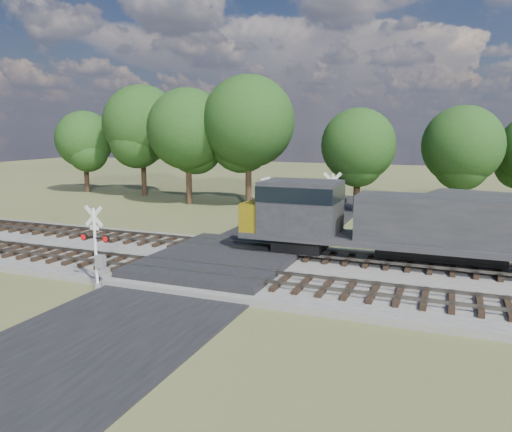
% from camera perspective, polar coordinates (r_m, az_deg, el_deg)
% --- Properties ---
extents(ground, '(160.00, 160.00, 0.00)m').
position_cam_1_polar(ground, '(25.47, -4.23, -6.05)').
color(ground, '#4A552D').
rests_on(ground, ground).
extents(ballast_bed, '(140.00, 10.00, 0.30)m').
position_cam_1_polar(ballast_bed, '(23.54, 19.04, -7.55)').
color(ballast_bed, gray).
rests_on(ballast_bed, ground).
extents(road, '(7.00, 60.00, 0.08)m').
position_cam_1_polar(road, '(25.45, -4.23, -5.97)').
color(road, black).
rests_on(road, ground).
extents(crossing_panel, '(7.00, 9.00, 0.62)m').
position_cam_1_polar(crossing_panel, '(25.82, -3.76, -5.10)').
color(crossing_panel, '#262628').
rests_on(crossing_panel, ground).
extents(track_near, '(140.00, 2.60, 0.33)m').
position_cam_1_polar(track_near, '(22.40, 0.76, -7.17)').
color(track_near, black).
rests_on(track_near, ballast_bed).
extents(track_far, '(140.00, 2.60, 0.33)m').
position_cam_1_polar(track_far, '(26.96, 4.56, -4.25)').
color(track_far, black).
rests_on(track_far, ballast_bed).
extents(crossing_signal_near, '(1.51, 0.33, 3.74)m').
position_cam_1_polar(crossing_signal_near, '(22.97, -17.68, -4.25)').
color(crossing_signal_near, silver).
rests_on(crossing_signal_near, ground).
extents(crossing_signal_far, '(1.79, 0.47, 4.46)m').
position_cam_1_polar(crossing_signal_far, '(30.63, 8.44, 0.15)').
color(crossing_signal_far, silver).
rests_on(crossing_signal_far, ground).
extents(equipment_shed, '(5.69, 5.69, 3.22)m').
position_cam_1_polar(equipment_shed, '(32.04, 23.15, -0.53)').
color(equipment_shed, '#4C3020').
rests_on(equipment_shed, ground).
extents(treeline, '(77.22, 11.49, 11.76)m').
position_cam_1_polar(treeline, '(43.32, 14.50, 9.25)').
color(treeline, black).
rests_on(treeline, ground).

